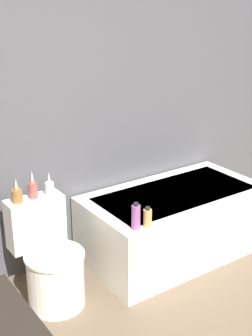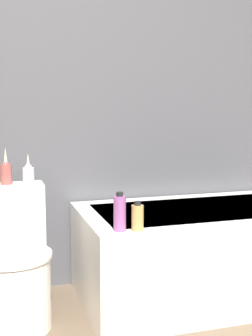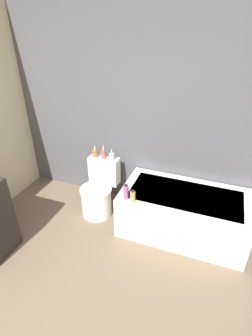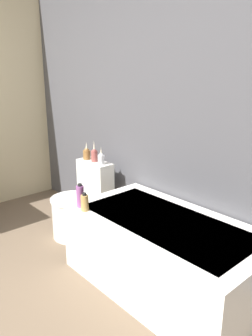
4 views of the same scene
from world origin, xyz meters
name	(u,v)px [view 4 (image 4 of 4)]	position (x,y,z in m)	size (l,w,h in m)	color
wall_back_tiled	(133,102)	(0.00, 2.25, 1.30)	(6.40, 0.06, 2.60)	#4C4C51
bathtub	(164,254)	(0.84, 1.80, 0.28)	(1.48, 0.80, 0.54)	white
toilet	(79,206)	(-0.29, 1.81, 0.30)	(0.41, 0.58, 0.71)	white
vase_gold	(87,153)	(-0.41, 2.00, 0.77)	(0.07, 0.07, 0.18)	olive
vase_silver	(94,155)	(-0.29, 2.01, 0.78)	(0.06, 0.06, 0.21)	#994C47
vase_bronze	(101,158)	(-0.17, 2.00, 0.77)	(0.07, 0.07, 0.17)	silver
shampoo_bottle_tall	(80,196)	(0.22, 1.49, 0.63)	(0.06, 0.06, 0.19)	#8C4C8C
shampoo_bottle_short	(85,203)	(0.31, 1.47, 0.61)	(0.06, 0.06, 0.15)	tan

